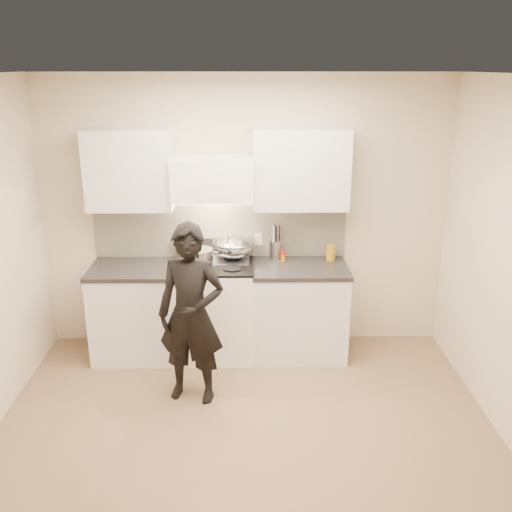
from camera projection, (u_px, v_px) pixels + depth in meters
The scene contains 11 objects.
ground_plane at pixel (245, 439), 4.42m from camera, with size 4.00×4.00×0.00m, color #7C6147.
room_shell at pixel (236, 228), 4.26m from camera, with size 4.04×3.54×2.70m.
stove at pixel (215, 309), 5.61m from camera, with size 0.76×0.65×0.96m.
counter_right at pixel (299, 310), 5.63m from camera, with size 0.92×0.67×0.92m.
counter_left at pixel (136, 311), 5.61m from camera, with size 0.82×0.67×0.92m.
wok at pixel (234, 247), 5.56m from camera, with size 0.41×0.51×0.33m.
stock_pot at pixel (198, 258), 5.30m from camera, with size 0.38×0.33×0.18m.
utensil_crock at pixel (276, 248), 5.68m from camera, with size 0.13×0.13×0.34m.
spice_jar at pixel (283, 256), 5.61m from camera, with size 0.05×0.05×0.10m.
oil_glass at pixel (331, 253), 5.63m from camera, with size 0.09×0.09×0.16m.
person at pixel (191, 315), 4.75m from camera, with size 0.57×0.38×1.56m, color black.
Camera 1 is at (0.03, -3.74, 2.76)m, focal length 40.00 mm.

